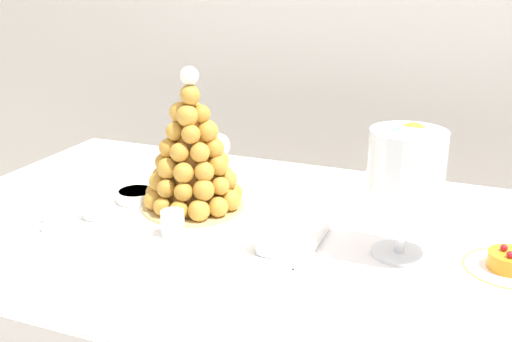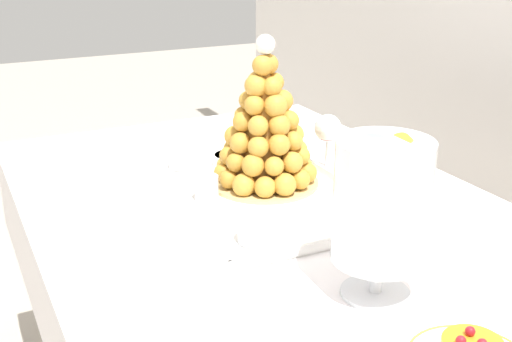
# 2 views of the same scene
# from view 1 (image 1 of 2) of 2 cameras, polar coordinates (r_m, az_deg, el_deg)

# --- Properties ---
(buffet_table) EXTENTS (1.74, 0.96, 0.74)m
(buffet_table) POSITION_cam_1_polar(r_m,az_deg,el_deg) (1.34, 3.25, -8.88)
(buffet_table) COLOR brown
(buffet_table) RESTS_ON ground_plane
(serving_tray) EXTENTS (0.59, 0.39, 0.02)m
(serving_tray) POSITION_cam_1_polar(r_m,az_deg,el_deg) (1.39, -5.31, -4.36)
(serving_tray) COLOR white
(serving_tray) RESTS_ON buffet_table
(croquembouche) EXTENTS (0.24, 0.24, 0.34)m
(croquembouche) POSITION_cam_1_polar(r_m,az_deg,el_deg) (1.39, -6.10, 1.47)
(croquembouche) COLOR tan
(croquembouche) RESTS_ON serving_tray
(dessert_cup_left) EXTENTS (0.05, 0.05, 0.05)m
(dessert_cup_left) POSITION_cam_1_polar(r_m,az_deg,el_deg) (1.41, -15.21, -3.49)
(dessert_cup_left) COLOR silver
(dessert_cup_left) RESTS_ON serving_tray
(dessert_cup_mid_left) EXTENTS (0.05, 0.05, 0.05)m
(dessert_cup_mid_left) POSITION_cam_1_polar(r_m,az_deg,el_deg) (1.29, -7.95, -5.03)
(dessert_cup_mid_left) COLOR silver
(dessert_cup_mid_left) RESTS_ON serving_tray
(dessert_cup_centre) EXTENTS (0.06, 0.06, 0.05)m
(dessert_cup_centre) POSITION_cam_1_polar(r_m,az_deg,el_deg) (1.21, 1.35, -6.68)
(dessert_cup_centre) COLOR silver
(dessert_cup_centre) RESTS_ON serving_tray
(creme_brulee_ramekin) EXTENTS (0.09, 0.09, 0.03)m
(creme_brulee_ramekin) POSITION_cam_1_polar(r_m,az_deg,el_deg) (1.49, -11.37, -2.26)
(creme_brulee_ramekin) COLOR white
(creme_brulee_ramekin) RESTS_ON serving_tray
(macaron_goblet) EXTENTS (0.15, 0.15, 0.27)m
(macaron_goblet) POSITION_cam_1_polar(r_m,az_deg,el_deg) (1.19, 14.03, -0.89)
(macaron_goblet) COLOR white
(macaron_goblet) RESTS_ON buffet_table
(fruit_tart_plate) EXTENTS (0.18, 0.18, 0.05)m
(fruit_tart_plate) POSITION_cam_1_polar(r_m,az_deg,el_deg) (1.25, 23.01, -8.37)
(fruit_tart_plate) COLOR white
(fruit_tart_plate) RESTS_ON buffet_table
(wine_glass) EXTENTS (0.07, 0.07, 0.14)m
(wine_glass) POSITION_cam_1_polar(r_m,az_deg,el_deg) (1.56, -3.67, 2.23)
(wine_glass) COLOR silver
(wine_glass) RESTS_ON buffet_table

